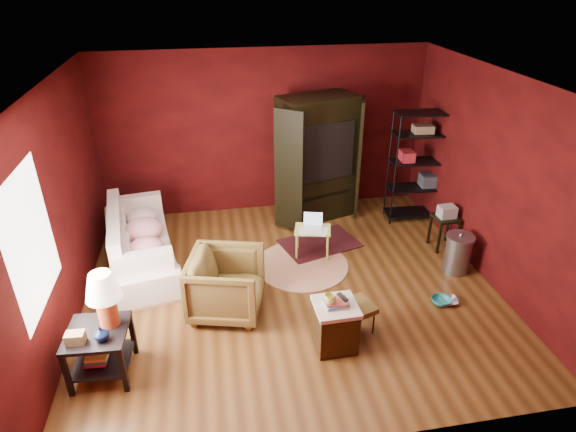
# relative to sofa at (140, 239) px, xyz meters

# --- Properties ---
(room) EXTENTS (5.54, 5.04, 2.84)m
(room) POSITION_rel_sofa_xyz_m (2.01, -0.93, 0.97)
(room) COLOR brown
(room) RESTS_ON ground
(sofa) EXTENTS (1.05, 2.29, 0.86)m
(sofa) POSITION_rel_sofa_xyz_m (0.00, 0.00, 0.00)
(sofa) COLOR silver
(sofa) RESTS_ON ground
(armchair) EXTENTS (1.01, 1.05, 0.90)m
(armchair) POSITION_rel_sofa_xyz_m (1.16, -1.28, 0.02)
(armchair) COLOR black
(armchair) RESTS_ON ground
(pet_bowl_steel) EXTENTS (0.25, 0.10, 0.25)m
(pet_bowl_steel) POSITION_rel_sofa_xyz_m (4.04, -1.63, -0.31)
(pet_bowl_steel) COLOR silver
(pet_bowl_steel) RESTS_ON ground
(pet_bowl_turquoise) EXTENTS (0.26, 0.15, 0.25)m
(pet_bowl_turquoise) POSITION_rel_sofa_xyz_m (3.93, -1.63, -0.31)
(pet_bowl_turquoise) COLOR teal
(pet_bowl_turquoise) RESTS_ON ground
(vase) EXTENTS (0.18, 0.18, 0.15)m
(vase) POSITION_rel_sofa_xyz_m (-0.14, -2.26, 0.23)
(vase) COLOR #0D1A43
(vase) RESTS_ON side_table
(mug) EXTENTS (0.14, 0.12, 0.13)m
(mug) POSITION_rel_sofa_xyz_m (2.26, -2.16, 0.29)
(mug) COLOR #DDD46C
(mug) RESTS_ON hamper
(side_table) EXTENTS (0.66, 0.66, 1.23)m
(side_table) POSITION_rel_sofa_xyz_m (-0.16, -2.07, 0.31)
(side_table) COLOR black
(side_table) RESTS_ON ground
(sofa_cushions) EXTENTS (1.03, 2.02, 0.81)m
(sofa_cushions) POSITION_rel_sofa_xyz_m (-0.04, -0.00, -0.04)
(sofa_cushions) COLOR silver
(sofa_cushions) RESTS_ON sofa
(hamper) EXTENTS (0.49, 0.49, 0.68)m
(hamper) POSITION_rel_sofa_xyz_m (2.34, -2.14, -0.12)
(hamper) COLOR #3D230E
(hamper) RESTS_ON ground
(footstool) EXTENTS (0.48, 0.48, 0.38)m
(footstool) POSITION_rel_sofa_xyz_m (2.67, -1.93, -0.10)
(footstool) COLOR black
(footstool) RESTS_ON ground
(rug_round) EXTENTS (1.79, 1.79, 0.01)m
(rug_round) POSITION_rel_sofa_xyz_m (2.31, -0.43, -0.43)
(rug_round) COLOR beige
(rug_round) RESTS_ON ground
(rug_oriental) EXTENTS (1.35, 1.09, 0.01)m
(rug_oriental) POSITION_rel_sofa_xyz_m (2.70, 0.11, -0.42)
(rug_oriental) COLOR #54161D
(rug_oriental) RESTS_ON ground
(laptop_desk) EXTENTS (0.60, 0.51, 0.66)m
(laptop_desk) POSITION_rel_sofa_xyz_m (2.52, -0.16, -0.03)
(laptop_desk) COLOR #EFF972
(laptop_desk) RESTS_ON ground
(tv_armoire) EXTENTS (1.59, 1.17, 2.11)m
(tv_armoire) POSITION_rel_sofa_xyz_m (2.86, 1.09, 0.67)
(tv_armoire) COLOR black
(tv_armoire) RESTS_ON ground
(wire_shelving) EXTENTS (0.95, 0.47, 1.89)m
(wire_shelving) POSITION_rel_sofa_xyz_m (4.51, 0.71, 0.61)
(wire_shelving) COLOR black
(wire_shelving) RESTS_ON ground
(small_stand) EXTENTS (0.37, 0.37, 0.71)m
(small_stand) POSITION_rel_sofa_xyz_m (4.57, -0.30, 0.10)
(small_stand) COLOR black
(small_stand) RESTS_ON ground
(trash_can) EXTENTS (0.52, 0.52, 0.62)m
(trash_can) POSITION_rel_sofa_xyz_m (4.47, -0.95, -0.14)
(trash_can) COLOR gray
(trash_can) RESTS_ON ground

